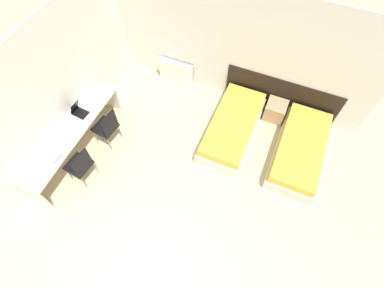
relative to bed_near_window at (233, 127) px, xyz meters
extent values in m
plane|color=beige|center=(-0.55, -3.34, -0.21)|extent=(20.00, 20.00, 0.00)
cube|color=silver|center=(-0.55, 1.08, 1.14)|extent=(6.06, 0.05, 2.70)
cube|color=silver|center=(-3.11, -1.15, 1.14)|extent=(0.05, 5.39, 2.70)
cube|color=black|center=(0.72, 1.04, 0.24)|extent=(2.48, 0.03, 0.89)
cube|color=beige|center=(0.00, 0.00, -0.09)|extent=(0.94, 2.01, 0.25)
cube|color=gold|center=(0.00, 0.00, 0.13)|extent=(0.86, 1.93, 0.19)
cube|color=beige|center=(1.45, 0.00, -0.09)|extent=(0.94, 2.01, 0.25)
cube|color=gold|center=(1.45, 0.00, 0.13)|extent=(0.86, 1.93, 0.19)
cube|color=tan|center=(0.72, 0.79, 0.00)|extent=(0.43, 0.43, 0.43)
cube|color=silver|center=(-1.77, 0.96, 0.07)|extent=(0.83, 0.12, 0.57)
cube|color=beige|center=(-2.80, -1.67, 0.49)|extent=(0.57, 2.59, 0.04)
cube|color=beige|center=(-2.80, -2.94, 0.13)|extent=(0.51, 0.04, 0.68)
cube|color=beige|center=(-2.80, -0.39, 0.13)|extent=(0.51, 0.04, 0.68)
cube|color=black|center=(-2.36, -1.19, 0.24)|extent=(0.47, 0.47, 0.05)
cube|color=black|center=(-2.17, -1.22, 0.51)|extent=(0.08, 0.38, 0.49)
cylinder|color=slate|center=(-2.57, -1.35, 0.00)|extent=(0.02, 0.02, 0.42)
cylinder|color=slate|center=(-2.52, -0.99, 0.00)|extent=(0.02, 0.02, 0.42)
cylinder|color=slate|center=(-2.21, -1.40, 0.00)|extent=(0.02, 0.02, 0.42)
cylinder|color=slate|center=(-2.16, -1.04, 0.00)|extent=(0.02, 0.02, 0.42)
cube|color=black|center=(-2.36, -2.14, 0.24)|extent=(0.47, 0.47, 0.05)
cube|color=black|center=(-2.17, -2.16, 0.51)|extent=(0.07, 0.38, 0.49)
cylinder|color=slate|center=(-2.56, -2.30, 0.00)|extent=(0.02, 0.02, 0.42)
cylinder|color=slate|center=(-2.52, -1.94, 0.00)|extent=(0.02, 0.02, 0.42)
cylinder|color=slate|center=(-2.20, -2.34, 0.00)|extent=(0.02, 0.02, 0.42)
cylinder|color=slate|center=(-2.16, -1.98, 0.00)|extent=(0.02, 0.02, 0.42)
cube|color=black|center=(-2.83, -1.23, 0.52)|extent=(0.32, 0.24, 0.02)
cube|color=black|center=(-2.92, -1.22, 0.66)|extent=(0.15, 0.23, 0.28)
cube|color=#B21E1E|center=(-2.76, -2.24, 0.51)|extent=(0.34, 0.24, 0.01)
cube|color=white|center=(-2.76, -2.24, 0.52)|extent=(0.32, 0.23, 0.01)
camera|label=1|loc=(0.63, -3.71, 5.25)|focal=28.00mm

